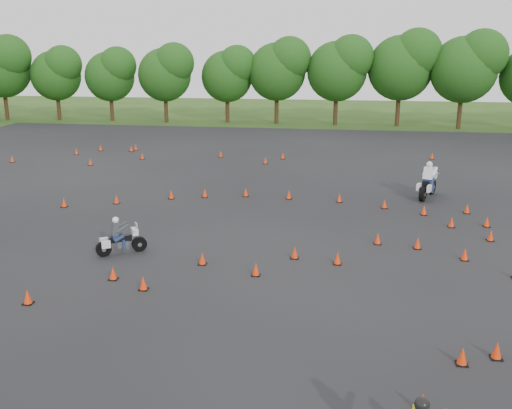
% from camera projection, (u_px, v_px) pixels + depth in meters
% --- Properties ---
extents(ground, '(140.00, 140.00, 0.00)m').
position_uv_depth(ground, '(240.00, 263.00, 21.30)').
color(ground, '#2D5119').
rests_on(ground, ground).
extents(asphalt_pad, '(62.00, 62.00, 0.00)m').
position_uv_depth(asphalt_pad, '(262.00, 218.00, 27.02)').
color(asphalt_pad, black).
rests_on(asphalt_pad, ground).
extents(treeline, '(87.25, 32.29, 10.29)m').
position_uv_depth(treeline, '(334.00, 83.00, 52.67)').
color(treeline, '#1D4915').
rests_on(treeline, ground).
extents(traffic_cones, '(36.23, 32.82, 0.45)m').
position_uv_depth(traffic_cones, '(267.00, 210.00, 27.40)').
color(traffic_cones, red).
rests_on(traffic_cones, asphalt_pad).
extents(rider_grey, '(1.99, 1.59, 1.53)m').
position_uv_depth(rider_grey, '(121.00, 235.00, 22.11)').
color(rider_grey, '#37393E').
rests_on(rider_grey, ground).
extents(rider_white, '(1.73, 2.71, 2.01)m').
position_uv_depth(rider_white, '(428.00, 179.00, 30.40)').
color(rider_white, white).
rests_on(rider_white, ground).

